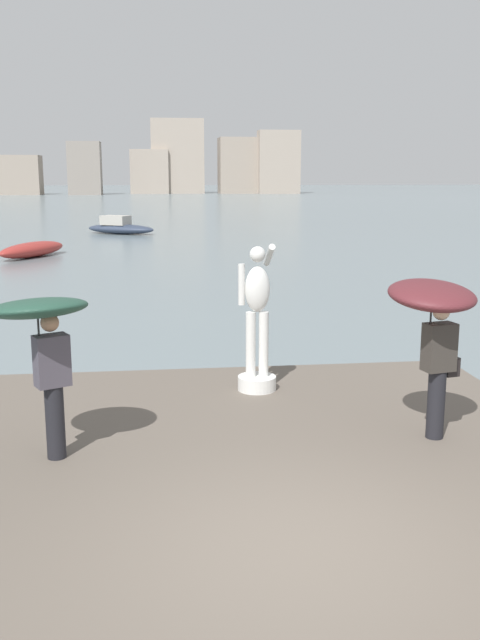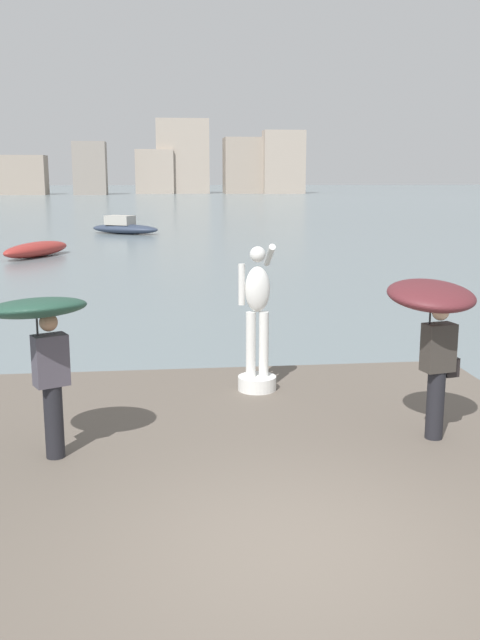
{
  "view_description": "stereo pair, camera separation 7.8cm",
  "coord_description": "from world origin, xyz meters",
  "px_view_note": "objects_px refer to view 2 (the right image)",
  "views": [
    {
      "loc": [
        -1.26,
        -5.77,
        3.68
      ],
      "look_at": [
        0.0,
        4.49,
        1.55
      ],
      "focal_mm": 39.91,
      "sensor_mm": 36.0,
      "label": 1
    },
    {
      "loc": [
        -1.18,
        -5.78,
        3.68
      ],
      "look_at": [
        0.0,
        4.49,
        1.55
      ],
      "focal_mm": 39.91,
      "sensor_mm": 36.0,
      "label": 2
    }
  ],
  "objects_px": {
    "statue_white_figure": "(257,331)",
    "onlooker_right": "(433,314)",
    "boat_leftward": "(37,249)",
    "boat_mid": "(124,227)",
    "onlooker_left": "(40,328)"
  },
  "relations": [
    {
      "from": "onlooker_right",
      "to": "boat_mid",
      "type": "distance_m",
      "value": 37.48
    },
    {
      "from": "onlooker_right",
      "to": "boat_leftward",
      "type": "bearing_deg",
      "value": 109.57
    },
    {
      "from": "statue_white_figure",
      "to": "boat_leftward",
      "type": "relative_size",
      "value": 0.51
    },
    {
      "from": "onlooker_left",
      "to": "statue_white_figure",
      "type": "bearing_deg",
      "value": 40.31
    },
    {
      "from": "statue_white_figure",
      "to": "onlooker_left",
      "type": "distance_m",
      "value": 3.75
    },
    {
      "from": "onlooker_left",
      "to": "onlooker_right",
      "type": "height_order",
      "value": "onlooker_right"
    },
    {
      "from": "boat_mid",
      "to": "onlooker_left",
      "type": "bearing_deg",
      "value": -88.83
    },
    {
      "from": "boat_mid",
      "to": "boat_leftward",
      "type": "xyz_separation_m",
      "value": [
        -3.36,
        -12.33,
        -0.08
      ]
    },
    {
      "from": "statue_white_figure",
      "to": "onlooker_left",
      "type": "height_order",
      "value": "statue_white_figure"
    },
    {
      "from": "onlooker_right",
      "to": "boat_mid",
      "type": "xyz_separation_m",
      "value": [
        -5.43,
        37.06,
        -1.59
      ]
    },
    {
      "from": "boat_mid",
      "to": "boat_leftward",
      "type": "distance_m",
      "value": 12.78
    },
    {
      "from": "onlooker_left",
      "to": "boat_leftward",
      "type": "distance_m",
      "value": 25.22
    },
    {
      "from": "statue_white_figure",
      "to": "onlooker_right",
      "type": "distance_m",
      "value": 3.02
    },
    {
      "from": "statue_white_figure",
      "to": "boat_mid",
      "type": "distance_m",
      "value": 34.96
    },
    {
      "from": "statue_white_figure",
      "to": "boat_mid",
      "type": "xyz_separation_m",
      "value": [
        -3.58,
        34.77,
        -0.92
      ]
    }
  ]
}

